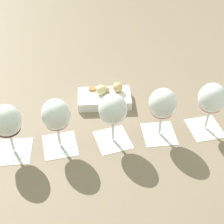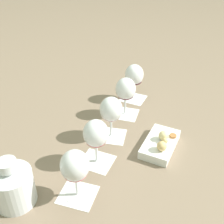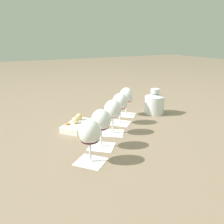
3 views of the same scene
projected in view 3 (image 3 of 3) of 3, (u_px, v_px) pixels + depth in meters
The scene contains 13 objects.
ground_plane at pixel (113, 133), 1.15m from camera, with size 8.00×8.00×0.00m, color #7F6B56.
tasting_card_0 at pixel (126, 115), 1.42m from camera, with size 0.14×0.14×0.00m.
tasting_card_1 at pixel (120, 123), 1.28m from camera, with size 0.14×0.14×0.00m.
tasting_card_2 at pixel (112, 133), 1.15m from camera, with size 0.14×0.14×0.00m.
tasting_card_3 at pixel (101, 146), 1.00m from camera, with size 0.14×0.14×0.00m.
tasting_card_4 at pixel (91, 161), 0.88m from camera, with size 0.14×0.14×0.00m.
wine_glass_0 at pixel (126, 97), 1.38m from camera, with size 0.08×0.08×0.16m.
wine_glass_1 at pixel (120, 103), 1.25m from camera, with size 0.08×0.08×0.16m.
wine_glass_2 at pixel (112, 111), 1.12m from camera, with size 0.08×0.08×0.16m.
wine_glass_3 at pixel (101, 122), 0.97m from camera, with size 0.08×0.08×0.16m.
wine_glass_4 at pixel (90, 134), 0.85m from camera, with size 0.08×0.08×0.16m.
ceramic_vase at pixel (154, 103), 1.42m from camera, with size 0.12×0.12×0.15m.
snack_dish at pixel (78, 125), 1.20m from camera, with size 0.20×0.19×0.07m.
Camera 3 is at (0.51, 0.93, 0.44)m, focal length 38.00 mm.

